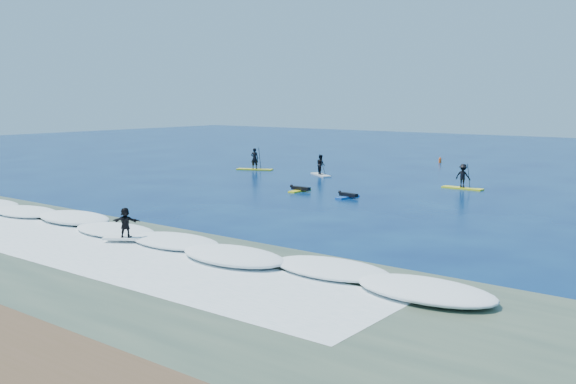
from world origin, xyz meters
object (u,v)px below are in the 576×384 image
Objects in this scene: wave_surfer at (126,225)px; marker_buoy at (440,160)px; prone_paddler_near at (300,189)px; prone_paddler_far at (348,196)px; sup_paddler_left at (255,162)px; sup_paddler_center at (321,167)px; sup_paddler_right at (463,178)px.

wave_surfer reaches higher than marker_buoy.
prone_paddler_near reaches higher than prone_paddler_far.
sup_paddler_left is 18.97m from marker_buoy.
wave_surfer is (7.37, -25.63, 0.08)m from sup_paddler_center.
sup_paddler_center is at bearing -21.67° from sup_paddler_left.
marker_buoy is (-4.78, 24.35, 0.14)m from prone_paddler_far.
wave_surfer is (-0.81, -16.91, 0.68)m from prone_paddler_far.
prone_paddler_near is (11.02, -8.07, -0.56)m from sup_paddler_left.
sup_paddler_center reaches higher than prone_paddler_far.
sup_paddler_right reaches higher than prone_paddler_far.
sup_paddler_left reaches higher than sup_paddler_center.
wave_surfer is (3.32, -17.32, 0.67)m from prone_paddler_near.
prone_paddler_far is at bearing -52.89° from sup_paddler_left.
marker_buoy reaches higher than prone_paddler_near.
marker_buoy is (-3.97, 41.27, -0.54)m from wave_surfer.
sup_paddler_left is 6.98m from sup_paddler_center.
prone_paddler_near is (4.05, -8.31, -0.60)m from sup_paddler_center.
prone_paddler_near is 1.05× the size of prone_paddler_far.
sup_paddler_right is (19.37, -0.09, 0.09)m from sup_paddler_left.
sup_paddler_right is 1.44× the size of prone_paddler_near.
marker_buoy is at bearing 64.21° from wave_surfer.
marker_buoy is at bearing 121.08° from sup_paddler_right.
sup_paddler_center is at bearing -179.86° from sup_paddler_right.
wave_surfer is at bearing -170.57° from prone_paddler_near.
prone_paddler_far is 16.95m from wave_surfer.
marker_buoy is (-9.00, 15.97, -0.52)m from sup_paddler_right.
sup_paddler_left reaches higher than wave_surfer.
prone_paddler_near is at bearing -30.94° from sup_paddler_center.
sup_paddler_left is 1.19× the size of sup_paddler_center.
prone_paddler_near is 3.16× the size of marker_buoy.
marker_buoy is at bearing 0.12° from prone_paddler_near.
prone_paddler_far is at bearing -115.04° from sup_paddler_right.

